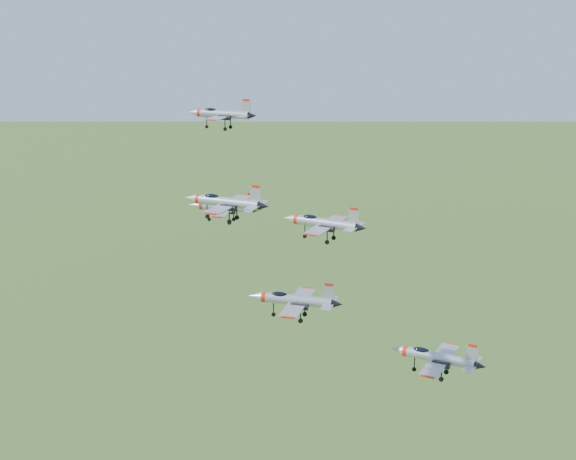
% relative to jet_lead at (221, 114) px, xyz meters
% --- Properties ---
extents(jet_lead, '(12.52, 10.38, 3.35)m').
position_rel_jet_lead_xyz_m(jet_lead, '(0.00, 0.00, 0.00)').
color(jet_lead, '#A5AAB2').
extents(jet_left_high, '(11.12, 9.32, 2.98)m').
position_rel_jet_lead_xyz_m(jet_left_high, '(10.55, -18.31, -10.53)').
color(jet_left_high, '#A5AAB2').
extents(jet_right_high, '(11.84, 9.75, 3.17)m').
position_rel_jet_lead_xyz_m(jet_right_high, '(18.22, -31.78, -5.77)').
color(jet_right_high, '#A5AAB2').
extents(jet_left_low, '(13.85, 11.40, 3.71)m').
position_rel_jet_lead_xyz_m(jet_left_low, '(22.06, -8.57, -14.06)').
color(jet_left_low, '#A5AAB2').
extents(jet_right_low, '(13.53, 11.34, 3.63)m').
position_rel_jet_lead_xyz_m(jet_right_low, '(23.51, -22.40, -21.40)').
color(jet_right_low, '#A5AAB2').
extents(jet_trail, '(13.64, 11.23, 3.65)m').
position_rel_jet_lead_xyz_m(jet_trail, '(42.53, -17.22, -28.52)').
color(jet_trail, '#A5AAB2').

